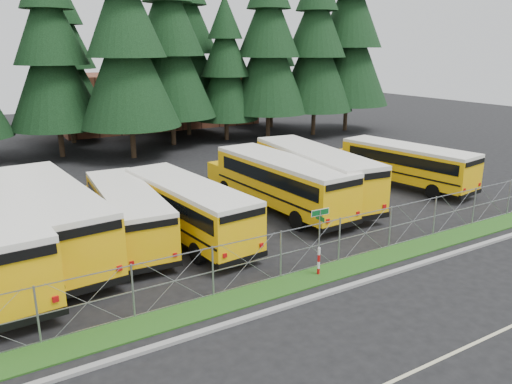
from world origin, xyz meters
TOP-DOWN VIEW (x-y plane):
  - ground at (0.00, 0.00)m, footprint 120.00×120.00m
  - curb at (0.00, -3.10)m, footprint 50.00×0.25m
  - grass_verge at (0.00, -1.70)m, footprint 50.00×1.40m
  - road_lane_line at (0.00, -8.00)m, footprint 50.00×0.12m
  - chainlink_fence at (0.00, -1.00)m, footprint 44.00×0.10m
  - brick_building at (6.00, 40.00)m, footprint 22.00×10.00m
  - bus_1 at (-11.37, 6.36)m, footprint 3.79×12.34m
  - bus_2 at (-8.03, 6.04)m, footprint 3.16×10.26m
  - bus_3 at (-5.47, 5.13)m, footprint 3.53×10.87m
  - bus_5 at (0.77, 6.41)m, footprint 3.29×11.62m
  - bus_6 at (3.42, 6.85)m, footprint 4.13×12.30m
  - bus_east at (10.49, 6.30)m, footprint 4.14×10.81m
  - street_sign at (-2.56, -1.58)m, footprint 0.84×0.55m
  - striped_bollard at (-2.57, -1.61)m, footprint 0.11×0.11m
  - conifer_3 at (-6.96, 27.53)m, footprint 7.53×7.53m
  - conifer_4 at (-1.95, 24.01)m, footprint 8.10×8.10m
  - conifer_5 at (3.07, 27.62)m, footprint 8.12×8.12m
  - conifer_6 at (8.60, 27.40)m, footprint 6.17×6.17m
  - conifer_7 at (12.62, 26.09)m, footprint 7.92×7.92m
  - conifer_8 at (17.81, 25.38)m, footprint 7.89×7.89m
  - conifer_9 at (22.53, 25.79)m, footprint 8.80×8.80m
  - conifer_11 at (-4.79, 33.58)m, footprint 6.96×6.96m
  - conifer_12 at (6.58, 32.01)m, footprint 8.24×8.24m
  - conifer_13 at (16.81, 32.02)m, footprint 6.82×6.82m

SIDE VIEW (x-z plane):
  - ground at x=0.00m, z-range 0.00..0.00m
  - road_lane_line at x=0.00m, z-range 0.00..0.01m
  - grass_verge at x=0.00m, z-range 0.00..0.06m
  - curb at x=0.00m, z-range 0.00..0.12m
  - striped_bollard at x=-2.57m, z-range 0.00..1.20m
  - chainlink_fence at x=0.00m, z-range 0.00..2.00m
  - bus_2 at x=-8.03m, z-range 0.00..2.65m
  - bus_east at x=10.49m, z-range 0.00..2.77m
  - bus_3 at x=-5.47m, z-range 0.00..2.80m
  - bus_5 at x=0.77m, z-range 0.00..3.01m
  - bus_6 at x=3.42m, z-range 0.00..3.16m
  - bus_1 at x=-11.37m, z-range 0.00..3.19m
  - street_sign at x=-2.56m, z-range 0.63..3.44m
  - brick_building at x=6.00m, z-range 0.00..6.00m
  - conifer_6 at x=8.60m, z-range 0.00..13.64m
  - conifer_13 at x=16.81m, z-range 0.00..15.08m
  - conifer_11 at x=-4.79m, z-range 0.00..15.38m
  - conifer_3 at x=-6.96m, z-range 0.00..16.64m
  - conifer_8 at x=17.81m, z-range 0.00..17.44m
  - conifer_7 at x=12.62m, z-range 0.00..17.51m
  - conifer_4 at x=-1.95m, z-range 0.00..17.91m
  - conifer_5 at x=3.07m, z-range 0.00..17.95m
  - conifer_12 at x=6.58m, z-range 0.00..18.22m
  - conifer_9 at x=22.53m, z-range 0.00..19.46m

